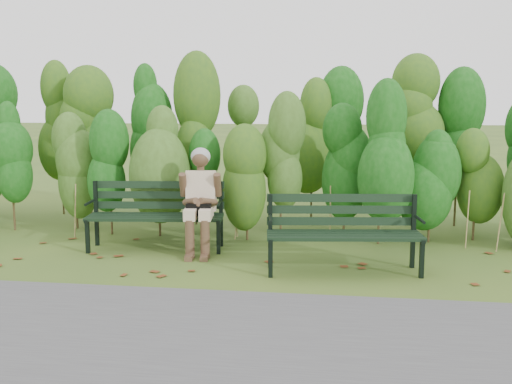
# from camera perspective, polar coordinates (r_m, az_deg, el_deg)

# --- Properties ---
(ground) EXTENTS (80.00, 80.00, 0.00)m
(ground) POSITION_cam_1_polar(r_m,az_deg,el_deg) (6.52, -0.43, -7.00)
(ground) COLOR #3A5722
(footpath) EXTENTS (60.00, 2.50, 0.01)m
(footpath) POSITION_cam_1_polar(r_m,az_deg,el_deg) (4.47, -4.72, -14.47)
(footpath) COLOR #474749
(footpath) RESTS_ON ground
(hedge_band) EXTENTS (11.04, 1.67, 2.42)m
(hedge_band) POSITION_cam_1_polar(r_m,az_deg,el_deg) (8.14, 1.49, 5.13)
(hedge_band) COLOR #47381E
(hedge_band) RESTS_ON ground
(leaf_litter) EXTENTS (5.57, 2.23, 0.01)m
(leaf_litter) POSITION_cam_1_polar(r_m,az_deg,el_deg) (6.52, -2.32, -6.97)
(leaf_litter) COLOR brown
(leaf_litter) RESTS_ON ground
(bench_left) EXTENTS (1.65, 0.70, 0.80)m
(bench_left) POSITION_cam_1_polar(r_m,az_deg,el_deg) (7.27, -9.44, -1.66)
(bench_left) COLOR black
(bench_left) RESTS_ON ground
(bench_right) EXTENTS (1.64, 0.71, 0.79)m
(bench_right) POSITION_cam_1_polar(r_m,az_deg,el_deg) (6.29, 8.29, -3.28)
(bench_right) COLOR black
(bench_right) RESTS_ON ground
(seated_woman) EXTENTS (0.51, 0.75, 1.22)m
(seated_woman) POSITION_cam_1_polar(r_m,az_deg,el_deg) (6.99, -5.36, -0.24)
(seated_woman) COLOR beige
(seated_woman) RESTS_ON ground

